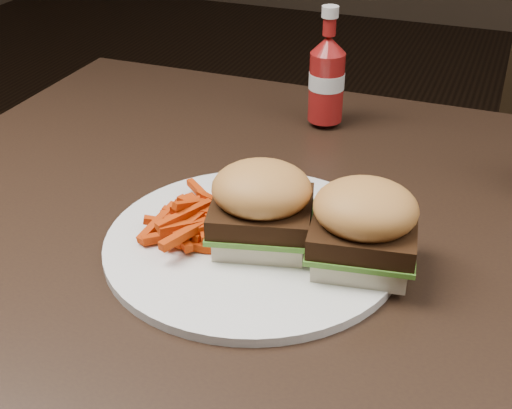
% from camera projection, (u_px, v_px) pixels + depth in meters
% --- Properties ---
extents(dining_table, '(1.20, 0.80, 0.04)m').
position_uv_depth(dining_table, '(358.00, 238.00, 0.84)').
color(dining_table, black).
rests_on(dining_table, ground).
extents(plate, '(0.33, 0.33, 0.01)m').
position_uv_depth(plate, '(253.00, 244.00, 0.79)').
color(plate, white).
rests_on(plate, dining_table).
extents(sandwich_half_a, '(0.11, 0.11, 0.02)m').
position_uv_depth(sandwich_half_a, '(261.00, 234.00, 0.78)').
color(sandwich_half_a, beige).
rests_on(sandwich_half_a, plate).
extents(sandwich_half_b, '(0.11, 0.10, 0.02)m').
position_uv_depth(sandwich_half_b, '(362.00, 254.00, 0.74)').
color(sandwich_half_b, '#F3EEC0').
rests_on(sandwich_half_b, plate).
extents(fries_pile, '(0.15, 0.15, 0.05)m').
position_uv_depth(fries_pile, '(201.00, 212.00, 0.79)').
color(fries_pile, '#C02102').
rests_on(fries_pile, plate).
extents(ketchup_bottle, '(0.07, 0.07, 0.10)m').
position_uv_depth(ketchup_bottle, '(326.00, 87.00, 1.05)').
color(ketchup_bottle, maroon).
rests_on(ketchup_bottle, dining_table).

